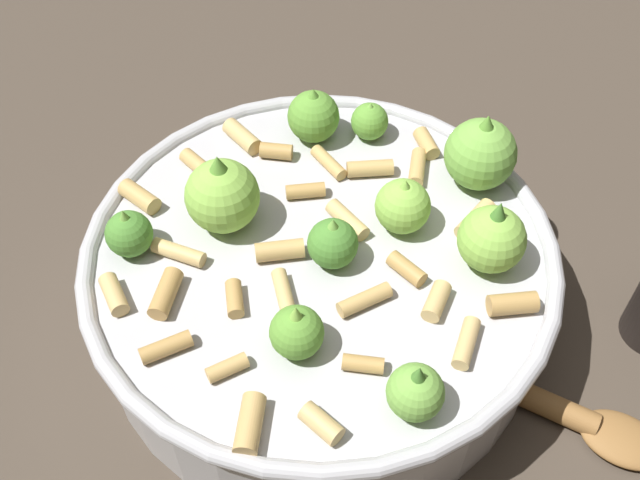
{
  "coord_description": "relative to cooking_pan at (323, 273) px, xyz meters",
  "views": [
    {
      "loc": [
        0.29,
        -0.06,
        0.43
      ],
      "look_at": [
        0.0,
        0.0,
        0.08
      ],
      "focal_mm": 41.87,
      "sensor_mm": 36.0,
      "label": 1
    }
  ],
  "objects": [
    {
      "name": "cooking_pan",
      "position": [
        0.0,
        0.0,
        0.0
      ],
      "size": [
        0.3,
        0.3,
        0.13
      ],
      "color": "#B7B7BC",
      "rests_on": "ground"
    },
    {
      "name": "wooden_spoon",
      "position": [
        0.08,
        0.1,
        -0.04
      ],
      "size": [
        0.18,
        0.2,
        0.02
      ],
      "color": "olive",
      "rests_on": "ground"
    },
    {
      "name": "ground_plane",
      "position": [
        0.0,
        -0.0,
        -0.04
      ],
      "size": [
        2.4,
        2.4,
        0.0
      ],
      "primitive_type": "plane",
      "color": "#42382D"
    }
  ]
}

